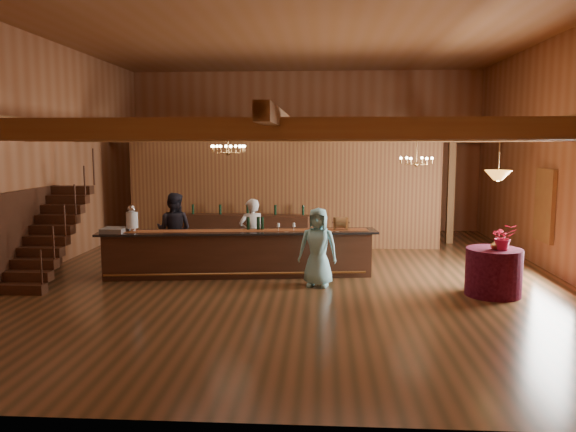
# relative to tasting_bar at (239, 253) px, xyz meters

# --- Properties ---
(floor) EXTENTS (14.00, 14.00, 0.00)m
(floor) POSITION_rel_tasting_bar_xyz_m (1.27, 0.22, -0.53)
(floor) COLOR brown
(floor) RESTS_ON ground
(ceiling) EXTENTS (14.00, 14.00, 0.00)m
(ceiling) POSITION_rel_tasting_bar_xyz_m (1.27, 0.22, 4.97)
(ceiling) COLOR brown
(ceiling) RESTS_ON wall_back
(wall_back) EXTENTS (12.00, 0.10, 5.50)m
(wall_back) POSITION_rel_tasting_bar_xyz_m (1.27, 7.22, 2.22)
(wall_back) COLOR #945D3B
(wall_back) RESTS_ON floor
(wall_front) EXTENTS (12.00, 0.10, 5.50)m
(wall_front) POSITION_rel_tasting_bar_xyz_m (1.27, -6.78, 2.22)
(wall_front) COLOR #945D3B
(wall_front) RESTS_ON floor
(wall_left) EXTENTS (0.10, 14.00, 5.50)m
(wall_left) POSITION_rel_tasting_bar_xyz_m (-4.73, 0.22, 2.22)
(wall_left) COLOR #945D3B
(wall_left) RESTS_ON floor
(wall_right) EXTENTS (0.10, 14.00, 5.50)m
(wall_right) POSITION_rel_tasting_bar_xyz_m (7.27, 0.22, 2.22)
(wall_right) COLOR #945D3B
(wall_right) RESTS_ON floor
(beam_grid) EXTENTS (11.90, 13.90, 0.39)m
(beam_grid) POSITION_rel_tasting_bar_xyz_m (1.27, 0.73, 2.71)
(beam_grid) COLOR olive
(beam_grid) RESTS_ON wall_left
(support_posts) EXTENTS (9.20, 10.20, 3.20)m
(support_posts) POSITION_rel_tasting_bar_xyz_m (1.27, -0.28, 1.07)
(support_posts) COLOR olive
(support_posts) RESTS_ON floor
(partition_wall) EXTENTS (9.00, 0.18, 3.10)m
(partition_wall) POSITION_rel_tasting_bar_xyz_m (0.77, 3.72, 1.02)
(partition_wall) COLOR brown
(partition_wall) RESTS_ON floor
(window_right_back) EXTENTS (0.12, 1.05, 1.75)m
(window_right_back) POSITION_rel_tasting_bar_xyz_m (7.22, 1.22, 1.02)
(window_right_back) COLOR white
(window_right_back) RESTS_ON wall_right
(staircase) EXTENTS (1.00, 2.80, 2.00)m
(staircase) POSITION_rel_tasting_bar_xyz_m (-4.18, -0.52, 0.47)
(staircase) COLOR #412316
(staircase) RESTS_ON floor
(backroom_boxes) EXTENTS (4.10, 0.60, 1.10)m
(backroom_boxes) POSITION_rel_tasting_bar_xyz_m (0.98, 5.72, -0.00)
(backroom_boxes) COLOR #412316
(backroom_boxes) RESTS_ON floor
(tasting_bar) EXTENTS (6.35, 1.54, 1.06)m
(tasting_bar) POSITION_rel_tasting_bar_xyz_m (0.00, 0.00, 0.00)
(tasting_bar) COLOR #412316
(tasting_bar) RESTS_ON floor
(beverage_dispenser) EXTENTS (0.26, 0.26, 0.60)m
(beverage_dispenser) POSITION_rel_tasting_bar_xyz_m (-2.37, -0.24, 0.80)
(beverage_dispenser) COLOR silver
(beverage_dispenser) RESTS_ON tasting_bar
(glass_rack_tray) EXTENTS (0.50, 0.50, 0.10)m
(glass_rack_tray) POSITION_rel_tasting_bar_xyz_m (-2.74, -0.38, 0.57)
(glass_rack_tray) COLOR gray
(glass_rack_tray) RESTS_ON tasting_bar
(raffle_drum) EXTENTS (0.34, 0.24, 0.30)m
(raffle_drum) POSITION_rel_tasting_bar_xyz_m (2.32, 0.23, 0.69)
(raffle_drum) COLOR brown
(raffle_drum) RESTS_ON tasting_bar
(bar_bottle_0) EXTENTS (0.07, 0.07, 0.30)m
(bar_bottle_0) POSITION_rel_tasting_bar_xyz_m (0.20, 0.15, 0.67)
(bar_bottle_0) COLOR black
(bar_bottle_0) RESTS_ON tasting_bar
(bar_bottle_1) EXTENTS (0.07, 0.07, 0.30)m
(bar_bottle_1) POSITION_rel_tasting_bar_xyz_m (0.43, 0.17, 0.67)
(bar_bottle_1) COLOR black
(bar_bottle_1) RESTS_ON tasting_bar
(bar_bottle_2) EXTENTS (0.07, 0.07, 0.30)m
(bar_bottle_2) POSITION_rel_tasting_bar_xyz_m (0.52, 0.19, 0.67)
(bar_bottle_2) COLOR black
(bar_bottle_2) RESTS_ON tasting_bar
(backbar_shelf) EXTENTS (3.62, 1.03, 1.01)m
(backbar_shelf) POSITION_rel_tasting_bar_xyz_m (-0.24, 3.35, -0.03)
(backbar_shelf) COLOR #412316
(backbar_shelf) RESTS_ON floor
(round_table) EXTENTS (1.09, 1.09, 0.94)m
(round_table) POSITION_rel_tasting_bar_xyz_m (5.32, -1.30, -0.06)
(round_table) COLOR #5A142C
(round_table) RESTS_ON floor
(chandelier_left) EXTENTS (0.80, 0.80, 0.46)m
(chandelier_left) POSITION_rel_tasting_bar_xyz_m (-0.32, 0.64, 2.36)
(chandelier_left) COLOR #B58548
(chandelier_left) RESTS_ON beam_grid
(chandelier_right) EXTENTS (0.80, 0.80, 0.75)m
(chandelier_right) POSITION_rel_tasting_bar_xyz_m (4.21, 1.61, 2.07)
(chandelier_right) COLOR #B58548
(chandelier_right) RESTS_ON beam_grid
(pendant_lamp) EXTENTS (0.52, 0.52, 0.90)m
(pendant_lamp) POSITION_rel_tasting_bar_xyz_m (5.32, -1.30, 1.87)
(pendant_lamp) COLOR #B58548
(pendant_lamp) RESTS_ON beam_grid
(bartender) EXTENTS (0.74, 0.62, 1.72)m
(bartender) POSITION_rel_tasting_bar_xyz_m (0.22, 0.65, 0.33)
(bartender) COLOR silver
(bartender) RESTS_ON floor
(staff_second) EXTENTS (0.96, 0.78, 1.83)m
(staff_second) POSITION_rel_tasting_bar_xyz_m (-1.72, 0.86, 0.38)
(staff_second) COLOR #23212B
(staff_second) RESTS_ON floor
(guest) EXTENTS (0.89, 0.66, 1.68)m
(guest) POSITION_rel_tasting_bar_xyz_m (1.81, -0.78, 0.31)
(guest) COLOR #88D3DF
(guest) RESTS_ON floor
(floor_plant) EXTENTS (0.73, 0.65, 1.11)m
(floor_plant) POSITION_rel_tasting_bar_xyz_m (2.40, 4.01, 0.02)
(floor_plant) COLOR #3D662F
(floor_plant) RESTS_ON floor
(table_flowers) EXTENTS (0.49, 0.43, 0.52)m
(table_flowers) POSITION_rel_tasting_bar_xyz_m (5.43, -1.43, 0.67)
(table_flowers) COLOR #D11E48
(table_flowers) RESTS_ON round_table
(table_vase) EXTENTS (0.16, 0.16, 0.32)m
(table_vase) POSITION_rel_tasting_bar_xyz_m (5.30, -1.40, 0.57)
(table_vase) COLOR #B58548
(table_vase) RESTS_ON round_table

